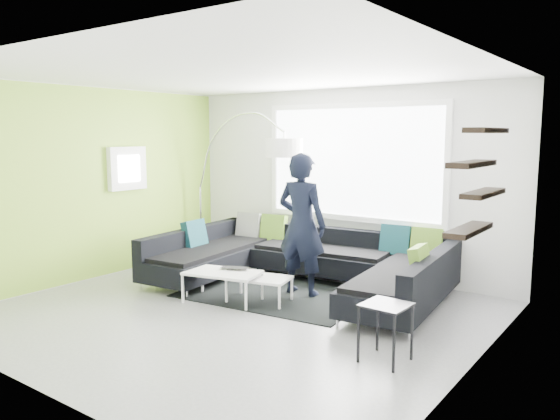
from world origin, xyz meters
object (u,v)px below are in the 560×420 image
object	(u,v)px
sectional_sofa	(299,264)
side_table	(385,333)
person	(302,225)
coffee_table	(241,287)
arc_lamp	(200,187)
laptop	(233,269)

from	to	relation	value
sectional_sofa	side_table	xyz separation A→B (m)	(1.98, -1.49, -0.09)
sectional_sofa	person	world-z (taller)	person
coffee_table	sectional_sofa	bearing A→B (deg)	57.47
side_table	person	world-z (taller)	person
arc_lamp	side_table	distance (m)	5.07
arc_lamp	person	distance (m)	2.77
person	laptop	bearing A→B (deg)	49.17
coffee_table	laptop	world-z (taller)	laptop
side_table	laptop	world-z (taller)	side_table
coffee_table	arc_lamp	size ratio (longest dim) A/B	0.49
coffee_table	side_table	bearing A→B (deg)	-28.88
person	side_table	bearing A→B (deg)	139.95
person	arc_lamp	bearing A→B (deg)	-21.04
sectional_sofa	arc_lamp	world-z (taller)	arc_lamp
sectional_sofa	person	distance (m)	0.61
sectional_sofa	laptop	distance (m)	0.97
sectional_sofa	laptop	world-z (taller)	sectional_sofa
sectional_sofa	coffee_table	xyz separation A→B (m)	(-0.30, -0.87, -0.17)
arc_lamp	side_table	xyz separation A→B (m)	(4.49, -2.16, -0.95)
side_table	coffee_table	bearing A→B (deg)	164.98
coffee_table	laptop	bearing A→B (deg)	166.08
coffee_table	person	bearing A→B (deg)	45.95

